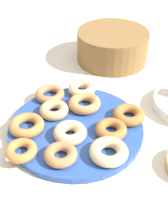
# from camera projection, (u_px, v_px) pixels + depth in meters

# --- Properties ---
(ground_plane) EXTENTS (2.40, 2.40, 0.00)m
(ground_plane) POSITION_uv_depth(u_px,v_px,m) (76.00, 131.00, 0.81)
(ground_plane) COLOR beige
(donut_plate) EXTENTS (0.36, 0.36, 0.02)m
(donut_plate) POSITION_uv_depth(u_px,v_px,m) (76.00, 128.00, 0.81)
(donut_plate) COLOR #284C9E
(donut_plate) RESTS_ON ground_plane
(donut_0) EXTENTS (0.13, 0.13, 0.03)m
(donut_0) POSITION_uv_depth(u_px,v_px,m) (85.00, 103.00, 0.86)
(donut_0) COLOR #C6844C
(donut_0) RESTS_ON donut_plate
(donut_1) EXTENTS (0.11, 0.11, 0.03)m
(donut_1) POSITION_uv_depth(u_px,v_px,m) (111.00, 129.00, 0.77)
(donut_1) COLOR #AD6B33
(donut_1) RESTS_ON donut_plate
(donut_2) EXTENTS (0.11, 0.11, 0.03)m
(donut_2) POSITION_uv_depth(u_px,v_px,m) (129.00, 115.00, 0.82)
(donut_2) COLOR #AD6B33
(donut_2) RESTS_ON donut_plate
(donut_3) EXTENTS (0.11, 0.11, 0.03)m
(donut_3) POSITION_uv_depth(u_px,v_px,m) (82.00, 89.00, 0.92)
(donut_3) COLOR #EABC84
(donut_3) RESTS_ON donut_plate
(donut_4) EXTENTS (0.11, 0.11, 0.03)m
(donut_4) POSITION_uv_depth(u_px,v_px,m) (27.00, 125.00, 0.78)
(donut_4) COLOR #BC7A3D
(donut_4) RESTS_ON donut_plate
(donut_5) EXTENTS (0.12, 0.12, 0.03)m
(donut_5) POSITION_uv_depth(u_px,v_px,m) (70.00, 133.00, 0.76)
(donut_5) COLOR #EABC84
(donut_5) RESTS_ON donut_plate
(donut_6) EXTENTS (0.11, 0.11, 0.02)m
(donut_6) POSITION_uv_depth(u_px,v_px,m) (50.00, 94.00, 0.90)
(donut_6) COLOR #B27547
(donut_6) RESTS_ON donut_plate
(donut_7) EXTENTS (0.12, 0.12, 0.03)m
(donut_7) POSITION_uv_depth(u_px,v_px,m) (109.00, 152.00, 0.71)
(donut_7) COLOR #EABC84
(donut_7) RESTS_ON donut_plate
(donut_8) EXTENTS (0.11, 0.11, 0.03)m
(donut_8) POSITION_uv_depth(u_px,v_px,m) (54.00, 110.00, 0.83)
(donut_8) COLOR tan
(donut_8) RESTS_ON donut_plate
(donut_9) EXTENTS (0.09, 0.09, 0.02)m
(donut_9) POSITION_uv_depth(u_px,v_px,m) (61.00, 155.00, 0.70)
(donut_9) COLOR #B27547
(donut_9) RESTS_ON donut_plate
(donut_10) EXTENTS (0.08, 0.08, 0.02)m
(donut_10) POSITION_uv_depth(u_px,v_px,m) (21.00, 150.00, 0.72)
(donut_10) COLOR #BC7A3D
(donut_10) RESTS_ON donut_plate
(basket) EXTENTS (0.33, 0.33, 0.11)m
(basket) POSITION_uv_depth(u_px,v_px,m) (112.00, 46.00, 1.08)
(basket) COLOR brown
(basket) RESTS_ON ground_plane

